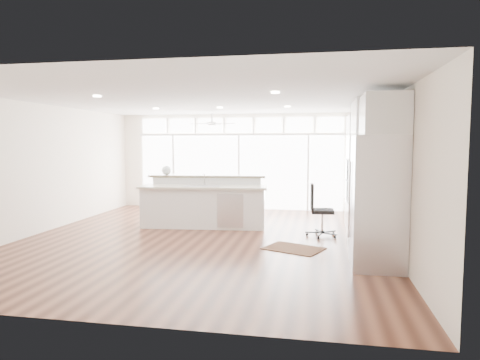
# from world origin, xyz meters

# --- Properties ---
(floor) EXTENTS (7.00, 8.00, 0.02)m
(floor) POSITION_xyz_m (0.00, 0.00, -0.01)
(floor) COLOR #3F1E13
(floor) RESTS_ON ground
(ceiling) EXTENTS (7.00, 8.00, 0.02)m
(ceiling) POSITION_xyz_m (0.00, 0.00, 2.70)
(ceiling) COLOR white
(ceiling) RESTS_ON wall_back
(wall_back) EXTENTS (7.00, 0.04, 2.70)m
(wall_back) POSITION_xyz_m (0.00, 4.00, 1.35)
(wall_back) COLOR white
(wall_back) RESTS_ON floor
(wall_front) EXTENTS (7.00, 0.04, 2.70)m
(wall_front) POSITION_xyz_m (0.00, -4.00, 1.35)
(wall_front) COLOR white
(wall_front) RESTS_ON floor
(wall_left) EXTENTS (0.04, 8.00, 2.70)m
(wall_left) POSITION_xyz_m (-3.50, 0.00, 1.35)
(wall_left) COLOR white
(wall_left) RESTS_ON floor
(wall_right) EXTENTS (0.04, 8.00, 2.70)m
(wall_right) POSITION_xyz_m (3.50, 0.00, 1.35)
(wall_right) COLOR white
(wall_right) RESTS_ON floor
(glass_wall) EXTENTS (5.80, 0.06, 2.08)m
(glass_wall) POSITION_xyz_m (0.00, 3.94, 1.05)
(glass_wall) COLOR white
(glass_wall) RESTS_ON wall_back
(transom_row) EXTENTS (5.90, 0.06, 0.40)m
(transom_row) POSITION_xyz_m (0.00, 3.94, 2.38)
(transom_row) COLOR white
(transom_row) RESTS_ON wall_back
(desk_window) EXTENTS (0.04, 0.85, 0.85)m
(desk_window) POSITION_xyz_m (3.46, 0.30, 1.55)
(desk_window) COLOR white
(desk_window) RESTS_ON wall_right
(ceiling_fan) EXTENTS (1.16, 1.16, 0.32)m
(ceiling_fan) POSITION_xyz_m (-0.50, 2.80, 2.48)
(ceiling_fan) COLOR silver
(ceiling_fan) RESTS_ON ceiling
(recessed_lights) EXTENTS (3.40, 3.00, 0.02)m
(recessed_lights) POSITION_xyz_m (0.00, 0.20, 2.68)
(recessed_lights) COLOR white
(recessed_lights) RESTS_ON ceiling
(oven_cabinet) EXTENTS (0.64, 1.20, 2.50)m
(oven_cabinet) POSITION_xyz_m (3.17, 1.80, 1.25)
(oven_cabinet) COLOR white
(oven_cabinet) RESTS_ON floor
(desk_nook) EXTENTS (0.72, 1.30, 0.76)m
(desk_nook) POSITION_xyz_m (3.13, 0.30, 0.38)
(desk_nook) COLOR white
(desk_nook) RESTS_ON floor
(upper_cabinets) EXTENTS (0.64, 1.30, 0.64)m
(upper_cabinets) POSITION_xyz_m (3.17, 0.30, 2.35)
(upper_cabinets) COLOR white
(upper_cabinets) RESTS_ON wall_right
(refrigerator) EXTENTS (0.76, 0.90, 2.00)m
(refrigerator) POSITION_xyz_m (3.11, -1.35, 1.00)
(refrigerator) COLOR silver
(refrigerator) RESTS_ON floor
(fridge_cabinet) EXTENTS (0.64, 0.90, 0.60)m
(fridge_cabinet) POSITION_xyz_m (3.17, -1.35, 2.30)
(fridge_cabinet) COLOR white
(fridge_cabinet) RESTS_ON wall_right
(framed_photos) EXTENTS (0.06, 0.22, 0.80)m
(framed_photos) POSITION_xyz_m (3.46, 0.92, 1.40)
(framed_photos) COLOR black
(framed_photos) RESTS_ON wall_right
(kitchen_island) EXTENTS (2.93, 1.32, 1.13)m
(kitchen_island) POSITION_xyz_m (-0.30, 1.20, 0.57)
(kitchen_island) COLOR white
(kitchen_island) RESTS_ON floor
(rug) EXTENTS (1.18, 1.03, 0.01)m
(rug) POSITION_xyz_m (1.81, -0.46, 0.01)
(rug) COLOR #341C10
(rug) RESTS_ON floor
(office_chair) EXTENTS (0.57, 0.53, 1.05)m
(office_chair) POSITION_xyz_m (2.32, 0.69, 0.52)
(office_chair) COLOR black
(office_chair) RESTS_ON floor
(fishbowl) EXTENTS (0.26, 0.26, 0.22)m
(fishbowl) POSITION_xyz_m (-1.28, 1.52, 1.24)
(fishbowl) COLOR white
(fishbowl) RESTS_ON kitchen_island
(monitor) EXTENTS (0.16, 0.52, 0.43)m
(monitor) POSITION_xyz_m (3.05, 0.30, 0.97)
(monitor) COLOR black
(monitor) RESTS_ON desk_nook
(keyboard) EXTENTS (0.18, 0.36, 0.02)m
(keyboard) POSITION_xyz_m (2.88, 0.30, 0.77)
(keyboard) COLOR silver
(keyboard) RESTS_ON desk_nook
(potted_plant) EXTENTS (0.29, 0.31, 0.23)m
(potted_plant) POSITION_xyz_m (3.17, 1.80, 2.61)
(potted_plant) COLOR #2B6129
(potted_plant) RESTS_ON oven_cabinet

